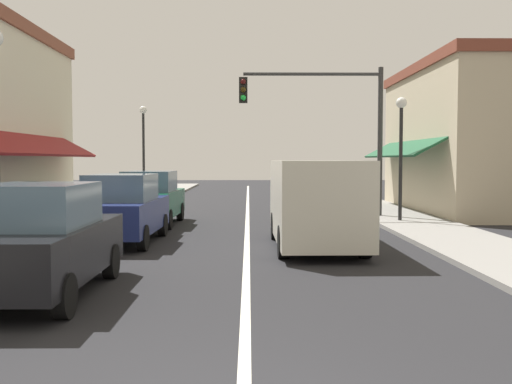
# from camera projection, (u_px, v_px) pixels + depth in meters

# --- Properties ---
(ground_plane) EXTENTS (80.00, 80.00, 0.00)m
(ground_plane) POSITION_uv_depth(u_px,v_px,m) (247.00, 217.00, 22.10)
(ground_plane) COLOR black
(sidewalk_left) EXTENTS (2.60, 56.00, 0.12)m
(sidewalk_left) POSITION_uv_depth(u_px,v_px,m) (101.00, 215.00, 22.03)
(sidewalk_left) COLOR gray
(sidewalk_left) RESTS_ON ground
(sidewalk_right) EXTENTS (2.60, 56.00, 0.12)m
(sidewalk_right) POSITION_uv_depth(u_px,v_px,m) (393.00, 215.00, 22.17)
(sidewalk_right) COLOR gray
(sidewalk_right) RESTS_ON ground
(lane_center_stripe) EXTENTS (0.14, 52.00, 0.01)m
(lane_center_stripe) POSITION_uv_depth(u_px,v_px,m) (247.00, 217.00, 22.10)
(lane_center_stripe) COLOR silver
(lane_center_stripe) RESTS_ON ground
(storefront_right_block) EXTENTS (5.89, 10.20, 6.02)m
(storefront_right_block) POSITION_uv_depth(u_px,v_px,m) (469.00, 138.00, 24.05)
(storefront_right_block) COLOR #BCAD8E
(storefront_right_block) RESTS_ON ground
(parked_car_nearest_left) EXTENTS (1.79, 4.10, 1.77)m
(parked_car_nearest_left) POSITION_uv_depth(u_px,v_px,m) (39.00, 241.00, 9.17)
(parked_car_nearest_left) COLOR black
(parked_car_nearest_left) RESTS_ON ground
(parked_car_second_left) EXTENTS (1.87, 4.14, 1.77)m
(parked_car_second_left) POSITION_uv_depth(u_px,v_px,m) (122.00, 209.00, 15.04)
(parked_car_second_left) COLOR navy
(parked_car_second_left) RESTS_ON ground
(parked_car_third_left) EXTENTS (1.85, 4.13, 1.77)m
(parked_car_third_left) POSITION_uv_depth(u_px,v_px,m) (150.00, 198.00, 19.31)
(parked_car_third_left) COLOR #0F4C33
(parked_car_third_left) RESTS_ON ground
(van_in_lane) EXTENTS (2.04, 5.20, 2.12)m
(van_in_lane) POSITION_uv_depth(u_px,v_px,m) (315.00, 201.00, 14.27)
(van_in_lane) COLOR beige
(van_in_lane) RESTS_ON ground
(traffic_signal_mast_arm) EXTENTS (5.18, 0.50, 5.46)m
(traffic_signal_mast_arm) POSITION_uv_depth(u_px,v_px,m) (330.00, 115.00, 21.11)
(traffic_signal_mast_arm) COLOR #333333
(traffic_signal_mast_arm) RESTS_ON ground
(street_lamp_right_mid) EXTENTS (0.36, 0.36, 4.21)m
(street_lamp_right_mid) POSITION_uv_depth(u_px,v_px,m) (401.00, 137.00, 19.50)
(street_lamp_right_mid) COLOR black
(street_lamp_right_mid) RESTS_ON ground
(street_lamp_left_far) EXTENTS (0.36, 0.36, 4.73)m
(street_lamp_left_far) POSITION_uv_depth(u_px,v_px,m) (143.00, 138.00, 28.40)
(street_lamp_left_far) COLOR black
(street_lamp_left_far) RESTS_ON ground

